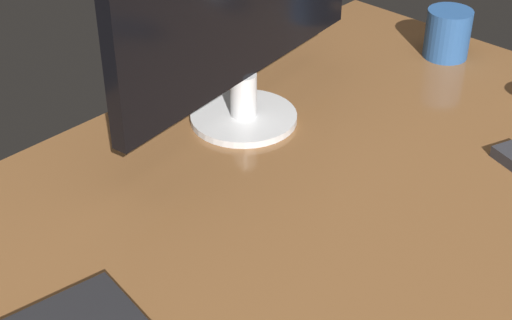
{
  "coord_description": "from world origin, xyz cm",
  "views": [
    {
      "loc": [
        -62.06,
        -53.0,
        66.65
      ],
      "look_at": [
        2.32,
        7.91,
        8.0
      ],
      "focal_mm": 54.65,
      "sensor_mm": 36.0,
      "label": 1
    }
  ],
  "objects": [
    {
      "name": "coffee_mug",
      "position": [
        59.28,
        12.78,
        6.56
      ],
      "size": [
        8.35,
        8.35,
        9.12
      ],
      "primitive_type": "cylinder",
      "color": "#28518C",
      "rests_on": "desk"
    },
    {
      "name": "desk",
      "position": [
        0.0,
        0.0,
        1.0
      ],
      "size": [
        140.0,
        84.0,
        2.0
      ],
      "primitive_type": "cube",
      "color": "brown",
      "rests_on": "ground"
    }
  ]
}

